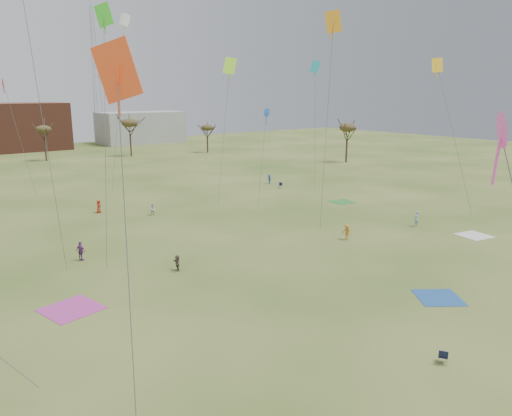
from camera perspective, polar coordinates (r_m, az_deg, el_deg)
ground at (r=33.81m, az=12.99°, el=-12.86°), size 260.00×260.00×0.00m
spectator_fore_c at (r=42.18m, az=-9.10°, el=-6.29°), size 0.70×1.34×1.38m
flyer_mid_b at (r=50.96m, az=10.47°, el=-2.74°), size 0.82×1.17×1.65m
flyer_mid_c at (r=57.89m, az=18.06°, el=-1.19°), size 0.73×0.58×1.77m
spectator_mid_d at (r=46.71m, az=-19.64°, el=-4.73°), size 0.83×1.11×1.76m
spectator_mid_e at (r=61.40m, az=-11.85°, el=-0.14°), size 0.82×0.70×1.49m
flyer_far_b at (r=64.31m, az=-17.78°, el=0.18°), size 0.94×0.92×1.63m
flyer_far_c at (r=80.82m, az=1.54°, el=3.35°), size 0.66×1.03×1.52m
blanket_blue at (r=39.03m, az=20.38°, el=-9.72°), size 4.34×4.34×0.03m
blanket_cream at (r=56.59m, az=23.96°, el=-2.94°), size 3.45×3.45×0.03m
blanket_plum at (r=37.17m, az=-20.60°, el=-10.91°), size 4.23×4.23×0.03m
blanket_olive at (r=68.56m, az=9.96°, el=0.71°), size 3.30×3.30×0.03m
camp_chair_center at (r=30.40m, az=20.84°, el=-16.03°), size 0.72×0.71×0.87m
camp_chair_right at (r=77.36m, az=2.84°, el=2.51°), size 0.74×0.73×0.87m
kites_aloft at (r=50.75m, az=-13.59°, el=19.50°), size 54.07×67.93×23.90m
tree_line at (r=100.33m, az=-26.06°, el=7.61°), size 117.44×49.32×8.91m
building_brick at (r=141.93m, az=-26.55°, el=8.40°), size 26.00×16.00×12.00m
building_grey at (r=151.26m, az=-13.16°, el=9.08°), size 24.00×12.00×9.00m
radio_tower at (r=153.55m, az=-18.09°, el=14.34°), size 1.51×1.72×41.00m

